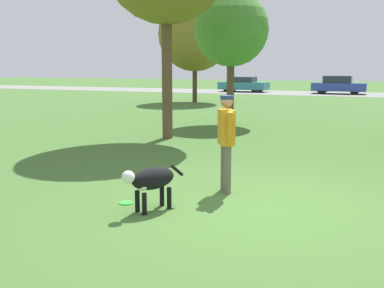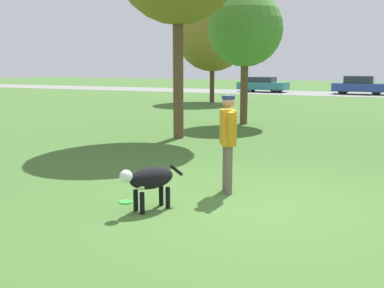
{
  "view_description": "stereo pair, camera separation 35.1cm",
  "coord_description": "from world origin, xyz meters",
  "px_view_note": "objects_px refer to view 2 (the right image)",
  "views": [
    {
      "loc": [
        1.61,
        -6.51,
        2.09
      ],
      "look_at": [
        -0.92,
        -0.19,
        0.9
      ],
      "focal_mm": 42.0,
      "sensor_mm": 36.0,
      "label": 1
    },
    {
      "loc": [
        1.93,
        -6.37,
        2.09
      ],
      "look_at": [
        -0.92,
        -0.19,
        0.9
      ],
      "focal_mm": 42.0,
      "sensor_mm": 36.0,
      "label": 2
    }
  ],
  "objects_px": {
    "dog": "(149,180)",
    "tree_far_left": "(212,34)",
    "tree_mid_center": "(245,29)",
    "parked_car_blue": "(360,85)",
    "person": "(228,136)",
    "frisbee": "(126,202)",
    "parked_car_teal": "(263,84)"
  },
  "relations": [
    {
      "from": "parked_car_blue",
      "to": "person",
      "type": "bearing_deg",
      "value": -88.63
    },
    {
      "from": "frisbee",
      "to": "tree_far_left",
      "type": "height_order",
      "value": "tree_far_left"
    },
    {
      "from": "frisbee",
      "to": "parked_car_blue",
      "type": "relative_size",
      "value": 0.05
    },
    {
      "from": "dog",
      "to": "tree_far_left",
      "type": "relative_size",
      "value": 0.17
    },
    {
      "from": "tree_mid_center",
      "to": "frisbee",
      "type": "bearing_deg",
      "value": -82.07
    },
    {
      "from": "dog",
      "to": "tree_far_left",
      "type": "bearing_deg",
      "value": -133.0
    },
    {
      "from": "frisbee",
      "to": "parked_car_teal",
      "type": "xyz_separation_m",
      "value": [
        -6.41,
        30.07,
        0.6
      ]
    },
    {
      "from": "dog",
      "to": "frisbee",
      "type": "distance_m",
      "value": 0.71
    },
    {
      "from": "tree_mid_center",
      "to": "parked_car_blue",
      "type": "relative_size",
      "value": 1.19
    },
    {
      "from": "dog",
      "to": "parked_car_blue",
      "type": "xyz_separation_m",
      "value": [
        0.5,
        30.17,
        0.21
      ]
    },
    {
      "from": "person",
      "to": "parked_car_teal",
      "type": "xyz_separation_m",
      "value": [
        -7.63,
        28.87,
        -0.34
      ]
    },
    {
      "from": "person",
      "to": "tree_far_left",
      "type": "relative_size",
      "value": 0.27
    },
    {
      "from": "dog",
      "to": "person",
      "type": "bearing_deg",
      "value": -179.86
    },
    {
      "from": "dog",
      "to": "frisbee",
      "type": "relative_size",
      "value": 4.78
    },
    {
      "from": "dog",
      "to": "tree_mid_center",
      "type": "distance_m",
      "value": 10.69
    },
    {
      "from": "tree_far_left",
      "to": "tree_mid_center",
      "type": "height_order",
      "value": "tree_far_left"
    },
    {
      "from": "person",
      "to": "dog",
      "type": "bearing_deg",
      "value": -56.53
    },
    {
      "from": "tree_far_left",
      "to": "parked_car_teal",
      "type": "distance_m",
      "value": 11.84
    },
    {
      "from": "person",
      "to": "tree_far_left",
      "type": "height_order",
      "value": "tree_far_left"
    },
    {
      "from": "person",
      "to": "tree_far_left",
      "type": "bearing_deg",
      "value": 173.7
    },
    {
      "from": "dog",
      "to": "frisbee",
      "type": "xyz_separation_m",
      "value": [
        -0.52,
        0.16,
        -0.45
      ]
    },
    {
      "from": "frisbee",
      "to": "tree_mid_center",
      "type": "bearing_deg",
      "value": 97.93
    },
    {
      "from": "tree_far_left",
      "to": "parked_car_teal",
      "type": "xyz_separation_m",
      "value": [
        -0.2,
        11.38,
        -3.26
      ]
    },
    {
      "from": "tree_far_left",
      "to": "tree_mid_center",
      "type": "relative_size",
      "value": 1.27
    },
    {
      "from": "person",
      "to": "tree_mid_center",
      "type": "distance_m",
      "value": 9.44
    },
    {
      "from": "parked_car_teal",
      "to": "parked_car_blue",
      "type": "height_order",
      "value": "parked_car_blue"
    },
    {
      "from": "frisbee",
      "to": "tree_far_left",
      "type": "xyz_separation_m",
      "value": [
        -6.2,
        18.68,
        3.86
      ]
    },
    {
      "from": "dog",
      "to": "parked_car_blue",
      "type": "relative_size",
      "value": 0.26
    },
    {
      "from": "person",
      "to": "frisbee",
      "type": "height_order",
      "value": "person"
    },
    {
      "from": "person",
      "to": "tree_mid_center",
      "type": "xyz_separation_m",
      "value": [
        -2.61,
        8.75,
        2.42
      ]
    },
    {
      "from": "parked_car_teal",
      "to": "person",
      "type": "bearing_deg",
      "value": -72.37
    },
    {
      "from": "tree_far_left",
      "to": "parked_car_blue",
      "type": "relative_size",
      "value": 1.51
    }
  ]
}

